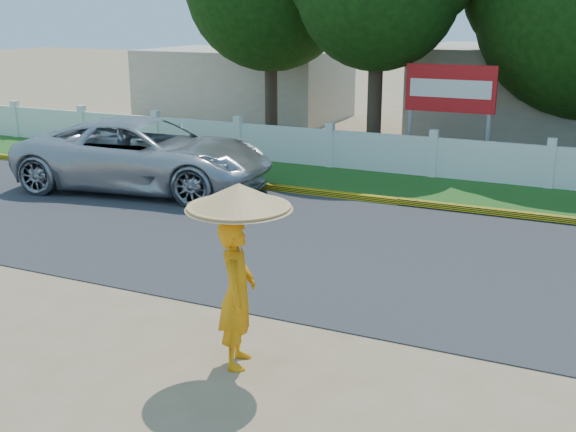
% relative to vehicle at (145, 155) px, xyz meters
% --- Properties ---
extents(ground, '(120.00, 120.00, 0.00)m').
position_rel_vehicle_xyz_m(ground, '(6.23, -6.83, -0.89)').
color(ground, '#9E8460').
rests_on(ground, ground).
extents(road, '(60.00, 7.00, 0.02)m').
position_rel_vehicle_xyz_m(road, '(6.23, -2.33, -0.88)').
color(road, '#38383A').
rests_on(road, ground).
extents(grass_verge, '(60.00, 3.50, 0.03)m').
position_rel_vehicle_xyz_m(grass_verge, '(6.23, 2.92, -0.88)').
color(grass_verge, '#2D601E').
rests_on(grass_verge, ground).
extents(curb, '(40.00, 0.18, 0.16)m').
position_rel_vehicle_xyz_m(curb, '(6.23, 1.22, -0.81)').
color(curb, yellow).
rests_on(curb, ground).
extents(fence, '(40.00, 0.10, 1.10)m').
position_rel_vehicle_xyz_m(fence, '(6.23, 4.37, -0.34)').
color(fence, silver).
rests_on(fence, ground).
extents(building_near, '(10.00, 6.00, 3.20)m').
position_rel_vehicle_xyz_m(building_near, '(9.23, 11.17, 0.71)').
color(building_near, '#B7AD99').
rests_on(building_near, ground).
extents(building_far, '(8.00, 5.00, 2.80)m').
position_rel_vehicle_xyz_m(building_far, '(-3.77, 12.17, 0.51)').
color(building_far, '#B7AD99').
rests_on(building_far, ground).
extents(vehicle, '(6.80, 3.93, 1.78)m').
position_rel_vehicle_xyz_m(vehicle, '(0.00, 0.00, 0.00)').
color(vehicle, '#B0B3B8').
rests_on(vehicle, ground).
extents(monk_with_parasol, '(1.32, 1.32, 2.40)m').
position_rel_vehicle_xyz_m(monk_with_parasol, '(6.69, -7.25, 0.67)').
color(monk_with_parasol, orange).
rests_on(monk_with_parasol, ground).
extents(billboard, '(2.50, 0.13, 2.95)m').
position_rel_vehicle_xyz_m(billboard, '(6.35, 5.47, 1.25)').
color(billboard, gray).
rests_on(billboard, ground).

